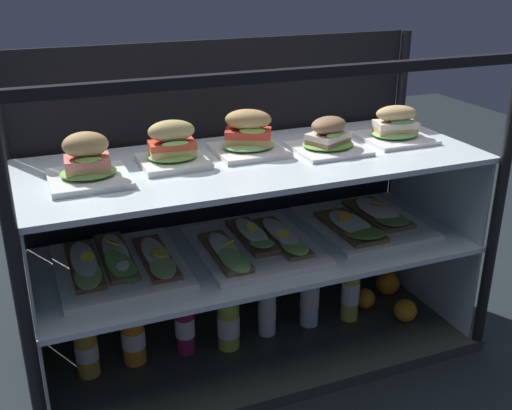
{
  "coord_description": "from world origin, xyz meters",
  "views": [
    {
      "loc": [
        -0.61,
        -1.51,
        1.16
      ],
      "look_at": [
        0.0,
        0.0,
        0.5
      ],
      "focal_mm": 42.92,
      "sensor_mm": 36.0,
      "label": 1
    }
  ],
  "objects_px": {
    "juice_bottle_front_second": "(310,295)",
    "plated_roll_sandwich_near_left_corner": "(249,137)",
    "juice_bottle_back_left": "(350,290)",
    "plated_roll_sandwich_near_right_corner": "(395,128)",
    "juice_bottle_front_fourth": "(185,324)",
    "orange_fruit_beside_bottles": "(365,298)",
    "plated_roll_sandwich_mid_left": "(172,148)",
    "open_sandwich_tray_mid_left": "(255,244)",
    "orange_fruit_near_left_post": "(405,310)",
    "juice_bottle_front_left_end": "(87,350)",
    "juice_bottle_tucked_behind": "(133,337)",
    "open_sandwich_tray_far_left": "(118,263)",
    "plated_roll_sandwich_far_right": "(88,165)",
    "plated_roll_sandwich_mid_right": "(328,139)",
    "juice_bottle_back_right": "(228,322)",
    "orange_fruit_rolled_forward": "(388,283)",
    "juice_bottle_front_middle": "(267,306)",
    "open_sandwich_tray_far_right": "(366,221)"
  },
  "relations": [
    {
      "from": "plated_roll_sandwich_mid_right",
      "to": "plated_roll_sandwich_near_right_corner",
      "type": "relative_size",
      "value": 0.98
    },
    {
      "from": "plated_roll_sandwich_near_left_corner",
      "to": "juice_bottle_front_fourth",
      "type": "xyz_separation_m",
      "value": [
        -0.22,
        -0.03,
        -0.55
      ]
    },
    {
      "from": "open_sandwich_tray_mid_left",
      "to": "juice_bottle_back_right",
      "type": "relative_size",
      "value": 1.75
    },
    {
      "from": "plated_roll_sandwich_near_left_corner",
      "to": "juice_bottle_back_right",
      "type": "bearing_deg",
      "value": -149.42
    },
    {
      "from": "juice_bottle_front_left_end",
      "to": "juice_bottle_back_right",
      "type": "xyz_separation_m",
      "value": [
        0.42,
        -0.02,
        0.01
      ]
    },
    {
      "from": "plated_roll_sandwich_mid_right",
      "to": "juice_bottle_front_left_end",
      "type": "distance_m",
      "value": 0.92
    },
    {
      "from": "plated_roll_sandwich_mid_left",
      "to": "open_sandwich_tray_far_left",
      "type": "height_order",
      "value": "plated_roll_sandwich_mid_left"
    },
    {
      "from": "juice_bottle_front_left_end",
      "to": "juice_bottle_back_left",
      "type": "xyz_separation_m",
      "value": [
        0.85,
        -0.02,
        0.02
      ]
    },
    {
      "from": "plated_roll_sandwich_near_left_corner",
      "to": "juice_bottle_front_fourth",
      "type": "distance_m",
      "value": 0.59
    },
    {
      "from": "plated_roll_sandwich_near_left_corner",
      "to": "juice_bottle_back_left",
      "type": "relative_size",
      "value": 0.77
    },
    {
      "from": "open_sandwich_tray_far_left",
      "to": "juice_bottle_back_right",
      "type": "relative_size",
      "value": 1.75
    },
    {
      "from": "plated_roll_sandwich_near_right_corner",
      "to": "juice_bottle_front_fourth",
      "type": "xyz_separation_m",
      "value": [
        -0.68,
        0.02,
        -0.54
      ]
    },
    {
      "from": "juice_bottle_front_left_end",
      "to": "juice_bottle_front_second",
      "type": "xyz_separation_m",
      "value": [
        0.71,
        -0.01,
        0.03
      ]
    },
    {
      "from": "juice_bottle_front_second",
      "to": "plated_roll_sandwich_near_left_corner",
      "type": "bearing_deg",
      "value": 169.43
    },
    {
      "from": "juice_bottle_front_second",
      "to": "orange_fruit_beside_bottles",
      "type": "height_order",
      "value": "juice_bottle_front_second"
    },
    {
      "from": "open_sandwich_tray_mid_left",
      "to": "juice_bottle_back_right",
      "type": "xyz_separation_m",
      "value": [
        -0.08,
        0.01,
        -0.25
      ]
    },
    {
      "from": "plated_roll_sandwich_mid_left",
      "to": "juice_bottle_front_middle",
      "type": "bearing_deg",
      "value": -2.35
    },
    {
      "from": "plated_roll_sandwich_mid_right",
      "to": "juice_bottle_front_second",
      "type": "bearing_deg",
      "value": 127.63
    },
    {
      "from": "orange_fruit_near_left_post",
      "to": "juice_bottle_back_left",
      "type": "bearing_deg",
      "value": 152.27
    },
    {
      "from": "juice_bottle_front_left_end",
      "to": "juice_bottle_front_fourth",
      "type": "xyz_separation_m",
      "value": [
        0.29,
        0.0,
        0.02
      ]
    },
    {
      "from": "plated_roll_sandwich_far_right",
      "to": "juice_bottle_front_left_end",
      "type": "bearing_deg",
      "value": 139.93
    },
    {
      "from": "open_sandwich_tray_far_left",
      "to": "plated_roll_sandwich_mid_right",
      "type": "bearing_deg",
      "value": -2.89
    },
    {
      "from": "open_sandwich_tray_mid_left",
      "to": "juice_bottle_front_left_end",
      "type": "distance_m",
      "value": 0.57
    },
    {
      "from": "juice_bottle_front_second",
      "to": "open_sandwich_tray_far_left",
      "type": "bearing_deg",
      "value": 179.97
    },
    {
      "from": "plated_roll_sandwich_mid_right",
      "to": "plated_roll_sandwich_near_right_corner",
      "type": "xyz_separation_m",
      "value": [
        0.24,
        0.02,
        0.0
      ]
    },
    {
      "from": "juice_bottle_back_left",
      "to": "plated_roll_sandwich_mid_left",
      "type": "bearing_deg",
      "value": 176.94
    },
    {
      "from": "plated_roll_sandwich_far_right",
      "to": "plated_roll_sandwich_near_right_corner",
      "type": "height_order",
      "value": "plated_roll_sandwich_far_right"
    },
    {
      "from": "juice_bottle_front_left_end",
      "to": "orange_fruit_beside_bottles",
      "type": "distance_m",
      "value": 0.93
    },
    {
      "from": "juice_bottle_front_second",
      "to": "juice_bottle_back_right",
      "type": "bearing_deg",
      "value": -176.32
    },
    {
      "from": "plated_roll_sandwich_near_left_corner",
      "to": "orange_fruit_rolled_forward",
      "type": "distance_m",
      "value": 0.81
    },
    {
      "from": "open_sandwich_tray_mid_left",
      "to": "plated_roll_sandwich_mid_left",
      "type": "bearing_deg",
      "value": 169.02
    },
    {
      "from": "plated_roll_sandwich_mid_left",
      "to": "orange_fruit_near_left_post",
      "type": "relative_size",
      "value": 2.33
    },
    {
      "from": "juice_bottle_back_left",
      "to": "plated_roll_sandwich_near_right_corner",
      "type": "bearing_deg",
      "value": 2.81
    },
    {
      "from": "juice_bottle_back_left",
      "to": "orange_fruit_near_left_post",
      "type": "bearing_deg",
      "value": -27.73
    },
    {
      "from": "plated_roll_sandwich_mid_left",
      "to": "open_sandwich_tray_mid_left",
      "type": "relative_size",
      "value": 0.46
    },
    {
      "from": "juice_bottle_front_left_end",
      "to": "orange_fruit_beside_bottles",
      "type": "xyz_separation_m",
      "value": [
        0.93,
        0.01,
        -0.05
      ]
    },
    {
      "from": "plated_roll_sandwich_far_right",
      "to": "open_sandwich_tray_far_left",
      "type": "xyz_separation_m",
      "value": [
        0.06,
        0.04,
        -0.3
      ]
    },
    {
      "from": "juice_bottle_back_left",
      "to": "orange_fruit_near_left_post",
      "type": "relative_size",
      "value": 3.35
    },
    {
      "from": "plated_roll_sandwich_far_right",
      "to": "plated_roll_sandwich_mid_left",
      "type": "relative_size",
      "value": 1.11
    },
    {
      "from": "open_sandwich_tray_far_left",
      "to": "juice_bottle_tucked_behind",
      "type": "relative_size",
      "value": 1.91
    },
    {
      "from": "juice_bottle_front_fourth",
      "to": "orange_fruit_beside_bottles",
      "type": "height_order",
      "value": "juice_bottle_front_fourth"
    },
    {
      "from": "orange_fruit_beside_bottles",
      "to": "orange_fruit_near_left_post",
      "type": "distance_m",
      "value": 0.15
    },
    {
      "from": "plated_roll_sandwich_near_left_corner",
      "to": "juice_bottle_tucked_behind",
      "type": "distance_m",
      "value": 0.68
    },
    {
      "from": "plated_roll_sandwich_mid_right",
      "to": "plated_roll_sandwich_near_right_corner",
      "type": "distance_m",
      "value": 0.24
    },
    {
      "from": "plated_roll_sandwich_near_right_corner",
      "to": "juice_bottle_front_second",
      "type": "relative_size",
      "value": 0.81
    },
    {
      "from": "juice_bottle_front_fourth",
      "to": "orange_fruit_beside_bottles",
      "type": "distance_m",
      "value": 0.64
    },
    {
      "from": "juice_bottle_front_middle",
      "to": "plated_roll_sandwich_far_right",
      "type": "bearing_deg",
      "value": -175.24
    },
    {
      "from": "juice_bottle_front_fourth",
      "to": "juice_bottle_back_left",
      "type": "distance_m",
      "value": 0.56
    },
    {
      "from": "open_sandwich_tray_far_right",
      "to": "juice_bottle_tucked_behind",
      "type": "bearing_deg",
      "value": 178.51
    },
    {
      "from": "plated_roll_sandwich_far_right",
      "to": "juice_bottle_front_fourth",
      "type": "height_order",
      "value": "plated_roll_sandwich_far_right"
    }
  ]
}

